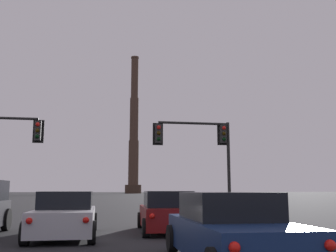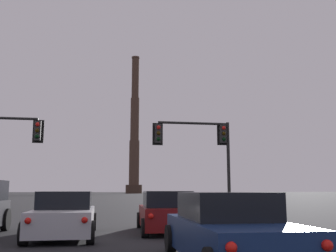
# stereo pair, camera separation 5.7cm
# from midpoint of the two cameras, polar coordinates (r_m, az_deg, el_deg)

# --- Properties ---
(sedan_right_lane_second) EXTENTS (2.02, 4.72, 1.43)m
(sedan_right_lane_second) POSITION_cam_midpoint_polar(r_m,az_deg,el_deg) (8.24, 8.91, -14.76)
(sedan_right_lane_second) COLOR navy
(sedan_right_lane_second) RESTS_ON ground_plane
(sedan_center_lane_front) EXTENTS (1.99, 4.71, 1.43)m
(sedan_center_lane_front) POSITION_cam_midpoint_polar(r_m,az_deg,el_deg) (13.33, -14.78, -12.43)
(sedan_center_lane_front) COLOR silver
(sedan_center_lane_front) RESTS_ON ground_plane
(hatchback_right_lane_front) EXTENTS (2.08, 4.17, 1.44)m
(hatchback_right_lane_front) POSITION_cam_midpoint_polar(r_m,az_deg,el_deg) (14.28, -0.30, -12.51)
(hatchback_right_lane_front) COLOR maroon
(hatchback_right_lane_front) RESTS_ON ground_plane
(traffic_light_overhead_right) EXTENTS (4.51, 0.50, 5.30)m
(traffic_light_overhead_right) POSITION_cam_midpoint_polar(r_m,az_deg,el_deg) (22.20, 5.06, -2.63)
(traffic_light_overhead_right) COLOR black
(traffic_light_overhead_right) RESTS_ON ground_plane
(smokestack) EXTENTS (7.19, 7.19, 61.98)m
(smokestack) POSITION_cam_midpoint_polar(r_m,az_deg,el_deg) (175.41, -4.99, -1.78)
(smokestack) COLOR #3C2B22
(smokestack) RESTS_ON ground_plane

